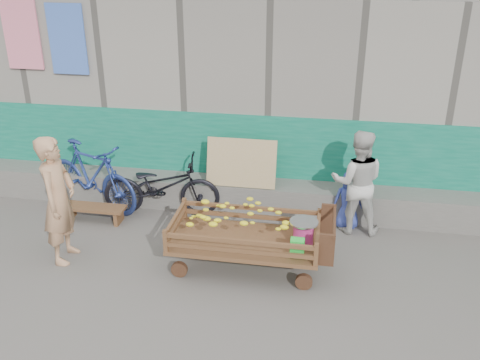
% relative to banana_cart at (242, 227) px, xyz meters
% --- Properties ---
extents(ground, '(80.00, 80.00, 0.00)m').
position_rel_banana_cart_xyz_m(ground, '(-0.56, -0.80, -0.56)').
color(ground, '#605E56').
rests_on(ground, ground).
extents(building_wall, '(12.00, 3.50, 3.00)m').
position_rel_banana_cart_xyz_m(building_wall, '(-0.56, 3.25, 0.90)').
color(building_wall, gray).
rests_on(building_wall, ground).
extents(banana_cart, '(1.96, 0.89, 0.83)m').
position_rel_banana_cart_xyz_m(banana_cart, '(0.00, 0.00, 0.00)').
color(banana_cart, brown).
rests_on(banana_cart, ground).
extents(bench, '(0.92, 0.28, 0.23)m').
position_rel_banana_cart_xyz_m(bench, '(-2.30, 0.82, -0.40)').
color(bench, brown).
rests_on(bench, ground).
extents(vendor_man, '(0.42, 0.62, 1.64)m').
position_rel_banana_cart_xyz_m(vendor_man, '(-2.24, -0.17, 0.26)').
color(vendor_man, tan).
rests_on(vendor_man, ground).
extents(woman, '(0.71, 0.56, 1.46)m').
position_rel_banana_cart_xyz_m(woman, '(1.37, 1.19, 0.17)').
color(woman, silver).
rests_on(woman, ground).
extents(child, '(0.44, 0.31, 0.84)m').
position_rel_banana_cart_xyz_m(child, '(1.28, 1.25, -0.14)').
color(child, '#384AB0').
rests_on(child, ground).
extents(bicycle_dark, '(1.76, 0.82, 0.89)m').
position_rel_banana_cart_xyz_m(bicycle_dark, '(-1.40, 1.20, -0.12)').
color(bicycle_dark, black).
rests_on(bicycle_dark, ground).
extents(bicycle_blue, '(1.78, 1.09, 1.03)m').
position_rel_banana_cart_xyz_m(bicycle_blue, '(-2.48, 1.23, -0.05)').
color(bicycle_blue, navy).
rests_on(bicycle_blue, ground).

